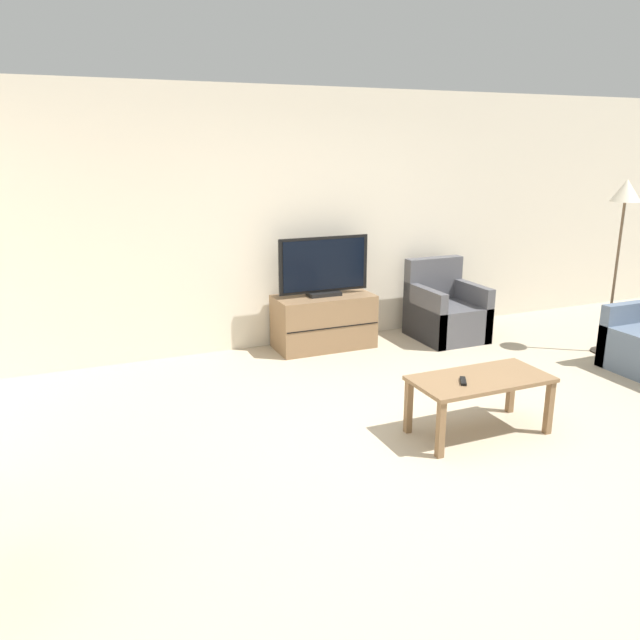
% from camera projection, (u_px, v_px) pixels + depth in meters
% --- Properties ---
extents(ground_plane, '(24.00, 24.00, 0.00)m').
position_uv_depth(ground_plane, '(440.00, 441.00, 4.63)').
color(ground_plane, tan).
extents(wall_back, '(12.00, 0.06, 2.70)m').
position_uv_depth(wall_back, '(304.00, 219.00, 6.67)').
color(wall_back, beige).
rests_on(wall_back, ground).
extents(tv_stand, '(1.05, 0.52, 0.57)m').
position_uv_depth(tv_stand, '(324.00, 321.00, 6.71)').
color(tv_stand, brown).
rests_on(tv_stand, ground).
extents(tv, '(1.00, 0.18, 0.63)m').
position_uv_depth(tv, '(324.00, 268.00, 6.55)').
color(tv, black).
rests_on(tv, tv_stand).
extents(armchair, '(0.70, 0.76, 0.88)m').
position_uv_depth(armchair, '(445.00, 313.00, 7.05)').
color(armchair, '#4C4C51').
rests_on(armchair, ground).
extents(coffee_table, '(1.05, 0.51, 0.45)m').
position_uv_depth(coffee_table, '(480.00, 385.00, 4.66)').
color(coffee_table, brown).
rests_on(coffee_table, ground).
extents(remote, '(0.11, 0.15, 0.02)m').
position_uv_depth(remote, '(463.00, 381.00, 4.54)').
color(remote, black).
rests_on(remote, coffee_table).
extents(floor_lamp, '(0.30, 0.30, 1.80)m').
position_uv_depth(floor_lamp, '(624.00, 206.00, 6.20)').
color(floor_lamp, black).
rests_on(floor_lamp, ground).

